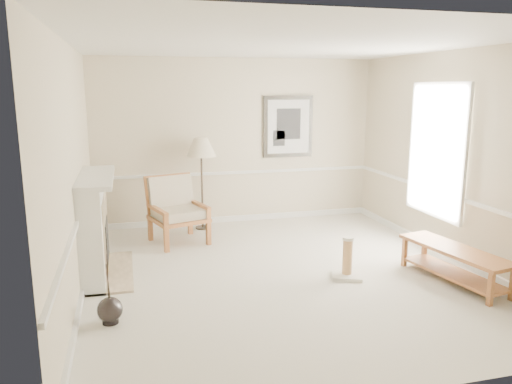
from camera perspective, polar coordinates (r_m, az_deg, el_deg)
ground at (r=6.63m, az=3.05°, el=-9.28°), size 5.50×5.50×0.00m
room at (r=6.33m, az=4.22°, el=7.06°), size 5.04×5.54×2.92m
fireplace at (r=6.74m, az=-17.94°, el=-3.79°), size 0.64×1.64×1.31m
floor_vase at (r=5.49m, az=-16.36°, el=-12.86°), size 0.26×0.26×0.76m
armchair at (r=7.94m, az=-9.21°, el=-1.65°), size 0.99×1.02×1.04m
floor_lamp at (r=8.44m, az=-6.29°, el=4.82°), size 0.63×0.63×1.57m
bench at (r=6.73m, az=21.74°, el=-7.17°), size 0.72×1.59×0.44m
scratching_post at (r=6.56m, az=10.37°, el=-8.17°), size 0.49×0.49×0.53m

